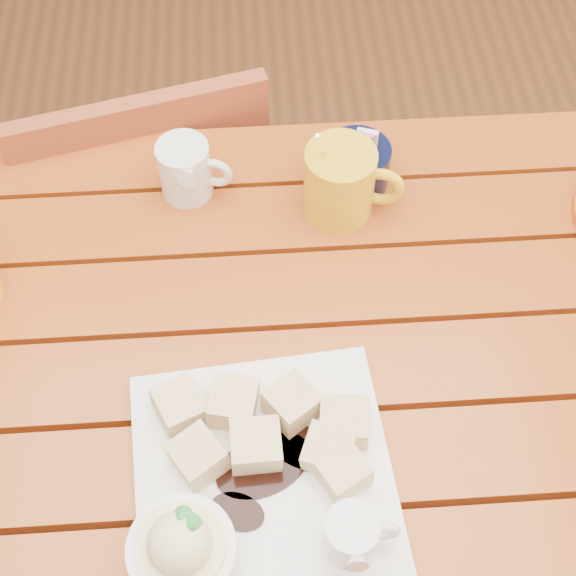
{
  "coord_description": "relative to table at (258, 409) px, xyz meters",
  "views": [
    {
      "loc": [
        0.01,
        -0.44,
        1.59
      ],
      "look_at": [
        0.04,
        0.07,
        0.82
      ],
      "focal_mm": 50.0,
      "sensor_mm": 36.0,
      "label": 1
    }
  ],
  "objects": [
    {
      "name": "cream_pitcher",
      "position": [
        -0.08,
        0.28,
        0.15
      ],
      "size": [
        0.1,
        0.09,
        0.09
      ],
      "rotation": [
        0.0,
        0.0,
        -0.26
      ],
      "color": "white",
      "rests_on": "table"
    },
    {
      "name": "chair_far",
      "position": [
        -0.17,
        0.5,
        -0.19
      ],
      "size": [
        0.46,
        0.46,
        0.81
      ],
      "rotation": [
        0.0,
        0.0,
        3.38
      ],
      "color": "brown",
      "rests_on": "ground"
    },
    {
      "name": "table",
      "position": [
        0.0,
        0.0,
        0.0
      ],
      "size": [
        1.2,
        0.79,
        0.75
      ],
      "color": "#8B3612",
      "rests_on": "ground"
    },
    {
      "name": "coffee_mug_right",
      "position": [
        0.12,
        0.24,
        0.16
      ],
      "size": [
        0.13,
        0.09,
        0.15
      ],
      "rotation": [
        0.0,
        0.0,
        -0.22
      ],
      "color": "gold",
      "rests_on": "table"
    },
    {
      "name": "dessert_plate",
      "position": [
        -0.01,
        -0.15,
        0.14
      ],
      "size": [
        0.3,
        0.3,
        0.11
      ],
      "rotation": [
        0.0,
        0.0,
        0.09
      ],
      "color": "white",
      "rests_on": "table"
    },
    {
      "name": "sugar_caddy",
      "position": [
        0.15,
        0.28,
        0.14
      ],
      "size": [
        0.09,
        0.09,
        0.1
      ],
      "color": "black",
      "rests_on": "table"
    },
    {
      "name": "ground",
      "position": [
        0.0,
        -0.0,
        -0.64
      ],
      "size": [
        5.0,
        5.0,
        0.0
      ],
      "primitive_type": "plane",
      "color": "brown",
      "rests_on": "ground"
    }
  ]
}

